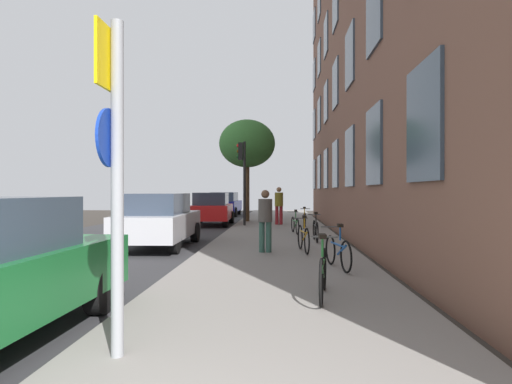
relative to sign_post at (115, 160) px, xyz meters
The scene contains 17 objects.
ground_plane 12.67m from the sign_post, 99.01° to the left, with size 41.80×41.80×0.00m, color #332D28.
road_asphalt 13.16m from the sign_post, 108.19° to the left, with size 7.00×38.00×0.01m, color #2D2D30.
sidewalk 12.61m from the sign_post, 82.90° to the left, with size 4.20×38.00×0.12m, color gray.
sign_post is the anchor object (origin of this frame).
traffic_light 15.71m from the sign_post, 90.55° to the left, with size 0.43×0.24×3.89m.
tree_near 18.58m from the sign_post, 90.43° to the left, with size 2.96×2.96×5.36m.
bicycle_0 3.56m from the sign_post, 46.76° to the left, with size 0.43×1.69×0.96m.
bicycle_1 5.70m from the sign_post, 59.87° to the left, with size 0.47×1.60×0.92m.
bicycle_2 7.63m from the sign_post, 72.95° to the left, with size 0.42×1.63×0.95m.
bicycle_3 10.04m from the sign_post, 74.17° to the left, with size 0.42×1.60×0.93m.
bicycle_4 12.24m from the sign_post, 79.79° to the left, with size 0.42×1.56×0.90m.
bicycle_5 14.67m from the sign_post, 79.56° to the left, with size 0.42×1.70×0.92m.
pedestrian_0 7.18m from the sign_post, 80.26° to the left, with size 0.50×0.50×1.61m.
pedestrian_1 16.37m from the sign_post, 84.58° to the left, with size 0.56×0.56×1.78m.
car_1 8.95m from the sign_post, 103.27° to the left, with size 1.87×4.38×1.62m.
car_2 17.11m from the sign_post, 96.00° to the left, with size 2.02×4.04×1.62m.
car_3 25.42m from the sign_post, 94.96° to the left, with size 1.95×4.50×1.62m.
Camera 1 is at (1.13, -1.35, 1.70)m, focal length 29.91 mm.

